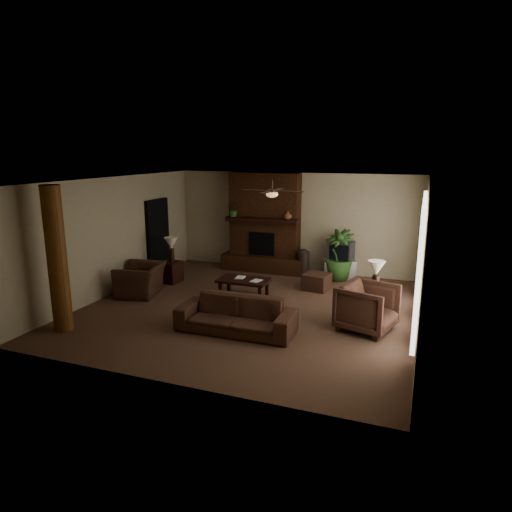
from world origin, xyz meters
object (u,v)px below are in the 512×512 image
at_px(armchair_right, 367,305).
at_px(tv_stand, 338,269).
at_px(log_column, 57,260).
at_px(floor_vase, 303,261).
at_px(armchair_left, 141,275).
at_px(floor_plant, 338,266).
at_px(sofa, 236,309).
at_px(side_table_right, 375,305).
at_px(ottoman, 317,282).
at_px(lamp_left, 171,245).
at_px(lamp_right, 376,270).
at_px(side_table_left, 171,272).
at_px(coffee_table, 244,281).

distance_m(armchair_right, tv_stand, 3.71).
distance_m(log_column, floor_vase, 6.42).
bearing_deg(armchair_left, floor_plant, 111.03).
bearing_deg(armchair_right, sofa, 128.06).
xyz_separation_m(floor_plant, side_table_right, (1.24, -2.55, -0.11)).
bearing_deg(armchair_left, ottoman, 102.08).
bearing_deg(floor_vase, sofa, -92.75).
height_order(sofa, armchair_left, armchair_left).
bearing_deg(sofa, log_column, -161.83).
bearing_deg(lamp_left, log_column, -94.54).
bearing_deg(lamp_right, floor_plant, 116.03).
xyz_separation_m(log_column, side_table_right, (5.60, 2.80, -1.12)).
bearing_deg(armchair_left, floor_vase, 118.42).
distance_m(armchair_right, floor_vase, 3.95).
bearing_deg(floor_vase, side_table_right, -49.19).
height_order(armchair_right, side_table_left, armchair_right).
bearing_deg(floor_vase, side_table_left, -150.24).
xyz_separation_m(armchair_right, floor_vase, (-2.14, 3.32, -0.07)).
bearing_deg(floor_vase, coffee_table, -111.20).
relative_size(sofa, side_table_right, 4.12).
relative_size(log_column, armchair_right, 2.78).
xyz_separation_m(coffee_table, side_table_left, (-2.27, 0.45, -0.10)).
height_order(armchair_left, lamp_left, lamp_left).
relative_size(tv_stand, side_table_right, 1.55).
bearing_deg(side_table_left, armchair_right, -16.12).
height_order(sofa, floor_vase, sofa).
bearing_deg(armchair_right, lamp_right, 12.48).
distance_m(ottoman, floor_vase, 1.26).
bearing_deg(side_table_right, lamp_left, 171.40).
bearing_deg(armchair_left, log_column, -17.08).
xyz_separation_m(side_table_left, lamp_left, (0.04, 0.03, 0.73)).
xyz_separation_m(coffee_table, side_table_right, (3.08, -0.33, -0.10)).
height_order(armchair_left, ottoman, armchair_left).
height_order(coffee_table, lamp_left, lamp_left).
relative_size(sofa, ottoman, 3.78).
height_order(log_column, floor_plant, log_column).
relative_size(armchair_right, coffee_table, 0.84).
distance_m(log_column, armchair_right, 5.96).
distance_m(sofa, floor_plant, 4.41).
height_order(sofa, lamp_right, lamp_right).
bearing_deg(floor_plant, lamp_right, -63.97).
bearing_deg(side_table_right, tv_stand, 114.79).
distance_m(side_table_left, side_table_right, 5.40).
xyz_separation_m(armchair_left, side_table_left, (0.11, 1.17, -0.22)).
bearing_deg(lamp_right, armchair_left, -175.28).
height_order(sofa, side_table_left, sofa).
bearing_deg(side_table_right, lamp_right, 114.54).
relative_size(log_column, coffee_table, 2.33).
height_order(floor_vase, lamp_right, lamp_right).
height_order(sofa, side_table_right, sofa).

